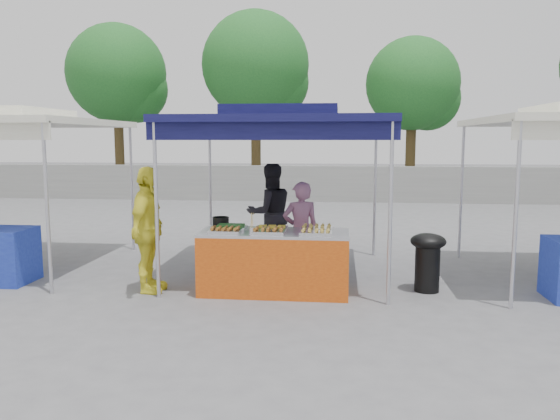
# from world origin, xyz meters

# --- Properties ---
(ground_plane) EXTENTS (80.00, 80.00, 0.00)m
(ground_plane) POSITION_xyz_m (0.00, 0.00, 0.00)
(ground_plane) COLOR #5E5E61
(back_wall) EXTENTS (40.00, 0.25, 1.20)m
(back_wall) POSITION_xyz_m (0.00, 11.00, 0.60)
(back_wall) COLOR gray
(back_wall) RESTS_ON ground_plane
(main_canopy) EXTENTS (3.20, 3.20, 2.57)m
(main_canopy) POSITION_xyz_m (0.00, 0.97, 2.37)
(main_canopy) COLOR silver
(main_canopy) RESTS_ON ground_plane
(tree_0) EXTENTS (3.78, 3.77, 6.49)m
(tree_0) POSITION_xyz_m (-7.57, 13.41, 4.44)
(tree_0) COLOR #44341A
(tree_0) RESTS_ON ground_plane
(tree_1) EXTENTS (3.93, 3.93, 6.75)m
(tree_1) POSITION_xyz_m (-2.10, 13.03, 4.62)
(tree_1) COLOR #44341A
(tree_1) RESTS_ON ground_plane
(tree_2) EXTENTS (3.41, 3.33, 5.73)m
(tree_2) POSITION_xyz_m (3.58, 13.12, 3.91)
(tree_2) COLOR #44341A
(tree_2) RESTS_ON ground_plane
(vendor_table) EXTENTS (2.00, 0.80, 0.85)m
(vendor_table) POSITION_xyz_m (0.00, -0.10, 0.43)
(vendor_table) COLOR #CB4E12
(vendor_table) RESTS_ON ground_plane
(food_tray_fl) EXTENTS (0.42, 0.30, 0.07)m
(food_tray_fl) POSITION_xyz_m (-0.63, -0.34, 0.88)
(food_tray_fl) COLOR silver
(food_tray_fl) RESTS_ON vendor_table
(food_tray_fm) EXTENTS (0.42, 0.30, 0.07)m
(food_tray_fm) POSITION_xyz_m (-0.05, -0.33, 0.88)
(food_tray_fm) COLOR silver
(food_tray_fm) RESTS_ON vendor_table
(food_tray_fr) EXTENTS (0.42, 0.30, 0.07)m
(food_tray_fr) POSITION_xyz_m (0.57, -0.34, 0.88)
(food_tray_fr) COLOR silver
(food_tray_fr) RESTS_ON vendor_table
(food_tray_bl) EXTENTS (0.42, 0.30, 0.07)m
(food_tray_bl) POSITION_xyz_m (-0.61, -0.05, 0.88)
(food_tray_bl) COLOR silver
(food_tray_bl) RESTS_ON vendor_table
(food_tray_bm) EXTENTS (0.42, 0.30, 0.07)m
(food_tray_bm) POSITION_xyz_m (-0.04, -0.05, 0.88)
(food_tray_bm) COLOR silver
(food_tray_bm) RESTS_ON vendor_table
(food_tray_br) EXTENTS (0.42, 0.30, 0.07)m
(food_tray_br) POSITION_xyz_m (0.57, -0.02, 0.88)
(food_tray_br) COLOR silver
(food_tray_br) RESTS_ON vendor_table
(cooking_pot) EXTENTS (0.23, 0.23, 0.14)m
(cooking_pot) POSITION_xyz_m (-0.81, 0.23, 0.92)
(cooking_pot) COLOR black
(cooking_pot) RESTS_ON vendor_table
(skewer_cup) EXTENTS (0.08, 0.08, 0.10)m
(skewer_cup) POSITION_xyz_m (-0.26, -0.39, 0.90)
(skewer_cup) COLOR silver
(skewer_cup) RESTS_ON vendor_table
(wok_burner) EXTENTS (0.48, 0.48, 0.82)m
(wok_burner) POSITION_xyz_m (2.08, 0.19, 0.48)
(wok_burner) COLOR black
(wok_burner) RESTS_ON ground_plane
(crate_left) EXTENTS (0.46, 0.32, 0.27)m
(crate_left) POSITION_xyz_m (-0.44, 0.62, 0.14)
(crate_left) COLOR #1426AA
(crate_left) RESTS_ON ground_plane
(crate_right) EXTENTS (0.46, 0.32, 0.28)m
(crate_right) POSITION_xyz_m (0.25, 0.43, 0.14)
(crate_right) COLOR #1426AA
(crate_right) RESTS_ON ground_plane
(crate_stacked) EXTENTS (0.43, 0.30, 0.26)m
(crate_stacked) POSITION_xyz_m (0.25, 0.43, 0.40)
(crate_stacked) COLOR #1426AA
(crate_stacked) RESTS_ON crate_right
(vendor_woman) EXTENTS (0.61, 0.48, 1.47)m
(vendor_woman) POSITION_xyz_m (0.31, 0.60, 0.74)
(vendor_woman) COLOR #905B7E
(vendor_woman) RESTS_ON ground_plane
(helper_man) EXTENTS (1.01, 0.93, 1.68)m
(helper_man) POSITION_xyz_m (-0.29, 1.76, 0.84)
(helper_man) COLOR black
(helper_man) RESTS_ON ground_plane
(customer_person) EXTENTS (0.43, 1.02, 1.73)m
(customer_person) POSITION_xyz_m (-1.71, -0.25, 0.86)
(customer_person) COLOR yellow
(customer_person) RESTS_ON ground_plane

